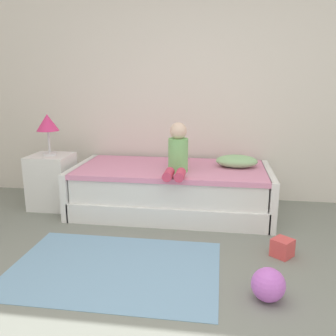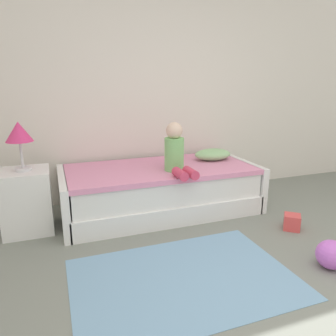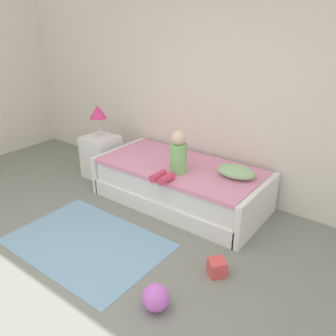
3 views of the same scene
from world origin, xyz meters
name	(u,v)px [view 1 (image 1 of 3)]	position (x,y,z in m)	size (l,w,h in m)	color
wall_rear	(197,76)	(0.00, 2.60, 1.45)	(7.20, 0.10, 2.90)	silver
bed	(171,190)	(-0.22, 2.00, 0.25)	(2.11, 1.00, 0.50)	white
nightstand	(52,181)	(-1.57, 1.95, 0.30)	(0.44, 0.44, 0.60)	white
table_lamp	(48,125)	(-1.57, 1.95, 0.94)	(0.24, 0.24, 0.45)	silver
child_figure	(178,153)	(-0.12, 1.77, 0.70)	(0.20, 0.51, 0.50)	#7FC672
pillow	(237,161)	(0.47, 2.10, 0.56)	(0.44, 0.30, 0.13)	#99CC8C
toy_ball	(268,285)	(0.64, 0.45, 0.11)	(0.22, 0.22, 0.22)	#CC66D8
area_rug	(114,268)	(-0.48, 0.70, 0.00)	(1.60, 1.10, 0.01)	#7AA8CC
toy_block	(282,248)	(0.83, 1.10, 0.07)	(0.15, 0.15, 0.15)	#E54C4C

